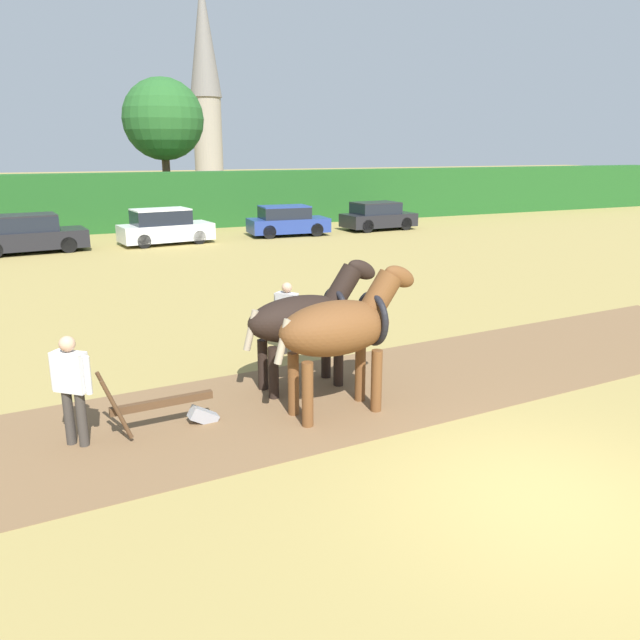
{
  "coord_description": "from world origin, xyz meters",
  "views": [
    {
      "loc": [
        -5.32,
        -5.09,
        4.16
      ],
      "look_at": [
        -0.8,
        5.02,
        1.1
      ],
      "focal_mm": 35.0,
      "sensor_mm": 36.0,
      "label": 1
    }
  ],
  "objects_px": {
    "tree_center": "(163,120)",
    "parked_car_right": "(378,216)",
    "plow": "(172,409)",
    "parked_car_center": "(165,227)",
    "draft_horse_lead_right": "(307,318)",
    "farmer_at_plow": "(71,383)",
    "farmer_beside_team": "(287,314)",
    "parked_car_center_right": "(287,221)",
    "parked_car_center_left": "(27,235)",
    "church_spire": "(205,81)",
    "draft_horse_lead_left": "(342,328)"
  },
  "relations": [
    {
      "from": "church_spire",
      "to": "farmer_at_plow",
      "type": "bearing_deg",
      "value": -106.41
    },
    {
      "from": "farmer_at_plow",
      "to": "parked_car_center_right",
      "type": "xyz_separation_m",
      "value": [
        10.9,
        19.7,
        -0.25
      ]
    },
    {
      "from": "parked_car_center_left",
      "to": "parked_car_center",
      "type": "height_order",
      "value": "parked_car_center"
    },
    {
      "from": "draft_horse_lead_right",
      "to": "parked_car_center_left",
      "type": "distance_m",
      "value": 19.0
    },
    {
      "from": "tree_center",
      "to": "draft_horse_lead_right",
      "type": "bearing_deg",
      "value": -95.82
    },
    {
      "from": "draft_horse_lead_right",
      "to": "parked_car_right",
      "type": "height_order",
      "value": "draft_horse_lead_right"
    },
    {
      "from": "draft_horse_lead_right",
      "to": "plow",
      "type": "height_order",
      "value": "draft_horse_lead_right"
    },
    {
      "from": "farmer_at_plow",
      "to": "parked_car_center_left",
      "type": "xyz_separation_m",
      "value": [
        -0.72,
        19.19,
        -0.2
      ]
    },
    {
      "from": "tree_center",
      "to": "parked_car_center",
      "type": "height_order",
      "value": "tree_center"
    },
    {
      "from": "farmer_beside_team",
      "to": "parked_car_right",
      "type": "distance_m",
      "value": 20.93
    },
    {
      "from": "church_spire",
      "to": "farmer_beside_team",
      "type": "bearing_deg",
      "value": -102.72
    },
    {
      "from": "draft_horse_lead_right",
      "to": "farmer_at_plow",
      "type": "relative_size",
      "value": 1.62
    },
    {
      "from": "tree_center",
      "to": "parked_car_right",
      "type": "xyz_separation_m",
      "value": [
        9.4,
        -7.68,
        -4.97
      ]
    },
    {
      "from": "draft_horse_lead_right",
      "to": "parked_car_right",
      "type": "distance_m",
      "value": 22.64
    },
    {
      "from": "church_spire",
      "to": "parked_car_center",
      "type": "xyz_separation_m",
      "value": [
        -10.93,
        -34.4,
        -9.6
      ]
    },
    {
      "from": "draft_horse_lead_right",
      "to": "parked_car_center_left",
      "type": "relative_size",
      "value": 0.58
    },
    {
      "from": "tree_center",
      "to": "church_spire",
      "type": "xyz_separation_m",
      "value": [
        9.15,
        26.16,
        4.67
      ]
    },
    {
      "from": "tree_center",
      "to": "draft_horse_lead_right",
      "type": "xyz_separation_m",
      "value": [
        -2.73,
        -26.79,
        -4.39
      ]
    },
    {
      "from": "plow",
      "to": "tree_center",
      "type": "bearing_deg",
      "value": 75.51
    },
    {
      "from": "parked_car_center",
      "to": "draft_horse_lead_left",
      "type": "bearing_deg",
      "value": -99.73
    },
    {
      "from": "farmer_beside_team",
      "to": "parked_car_right",
      "type": "bearing_deg",
      "value": 20.5
    },
    {
      "from": "parked_car_center_left",
      "to": "parked_car_center",
      "type": "relative_size",
      "value": 1.1
    },
    {
      "from": "tree_center",
      "to": "draft_horse_lead_left",
      "type": "height_order",
      "value": "tree_center"
    },
    {
      "from": "parked_car_center",
      "to": "parked_car_center_right",
      "type": "bearing_deg",
      "value": -3.75
    },
    {
      "from": "tree_center",
      "to": "parked_car_center_left",
      "type": "height_order",
      "value": "tree_center"
    },
    {
      "from": "farmer_at_plow",
      "to": "parked_car_center_left",
      "type": "height_order",
      "value": "farmer_at_plow"
    },
    {
      "from": "church_spire",
      "to": "parked_car_center_right",
      "type": "bearing_deg",
      "value": -98.23
    },
    {
      "from": "church_spire",
      "to": "farmer_at_plow",
      "type": "relative_size",
      "value": 12.0
    },
    {
      "from": "draft_horse_lead_left",
      "to": "farmer_at_plow",
      "type": "bearing_deg",
      "value": 169.59
    },
    {
      "from": "parked_car_right",
      "to": "draft_horse_lead_left",
      "type": "bearing_deg",
      "value": -123.75
    },
    {
      "from": "farmer_beside_team",
      "to": "parked_car_center_right",
      "type": "xyz_separation_m",
      "value": [
        6.62,
        17.1,
        -0.17
      ]
    },
    {
      "from": "farmer_beside_team",
      "to": "parked_car_center_left",
      "type": "bearing_deg",
      "value": 71.54
    },
    {
      "from": "tree_center",
      "to": "parked_car_center_right",
      "type": "relative_size",
      "value": 2.0
    },
    {
      "from": "farmer_at_plow",
      "to": "parked_car_center",
      "type": "bearing_deg",
      "value": 26.65
    },
    {
      "from": "farmer_at_plow",
      "to": "parked_car_right",
      "type": "relative_size",
      "value": 0.42
    },
    {
      "from": "farmer_beside_team",
      "to": "parked_car_center_left",
      "type": "distance_m",
      "value": 17.33
    },
    {
      "from": "parked_car_center_right",
      "to": "draft_horse_lead_left",
      "type": "bearing_deg",
      "value": -105.05
    },
    {
      "from": "draft_horse_lead_left",
      "to": "parked_car_center_left",
      "type": "distance_m",
      "value": 20.24
    },
    {
      "from": "plow",
      "to": "parked_car_center",
      "type": "relative_size",
      "value": 0.42
    },
    {
      "from": "tree_center",
      "to": "parked_car_right",
      "type": "height_order",
      "value": "tree_center"
    },
    {
      "from": "draft_horse_lead_left",
      "to": "parked_car_center_left",
      "type": "bearing_deg",
      "value": 99.91
    },
    {
      "from": "church_spire",
      "to": "parked_car_center_left",
      "type": "relative_size",
      "value": 4.29
    },
    {
      "from": "parked_car_center_left",
      "to": "parked_car_right",
      "type": "height_order",
      "value": "parked_car_center_left"
    },
    {
      "from": "farmer_at_plow",
      "to": "parked_car_right",
      "type": "bearing_deg",
      "value": 1.91
    },
    {
      "from": "farmer_beside_team",
      "to": "parked_car_center",
      "type": "relative_size",
      "value": 0.36
    },
    {
      "from": "tree_center",
      "to": "draft_horse_lead_left",
      "type": "relative_size",
      "value": 3.06
    },
    {
      "from": "farmer_beside_team",
      "to": "parked_car_center",
      "type": "distance_m",
      "value": 16.75
    },
    {
      "from": "tree_center",
      "to": "parked_car_right",
      "type": "bearing_deg",
      "value": -39.28
    },
    {
      "from": "church_spire",
      "to": "parked_car_center_left",
      "type": "xyz_separation_m",
      "value": [
        -16.54,
        -34.55,
        -9.59
      ]
    },
    {
      "from": "plow",
      "to": "parked_car_center",
      "type": "distance_m",
      "value": 19.67
    }
  ]
}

